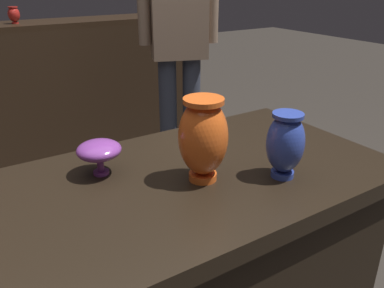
# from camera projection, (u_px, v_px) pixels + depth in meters

# --- Properties ---
(back_display_shelf) EXTENTS (2.60, 0.40, 0.99)m
(back_display_shelf) POSITION_uv_depth(u_px,v_px,m) (27.00, 93.00, 2.90)
(back_display_shelf) COLOR black
(back_display_shelf) RESTS_ON ground_plane
(vase_centerpiece) EXTENTS (0.13, 0.13, 0.23)m
(vase_centerpiece) POSITION_uv_depth(u_px,v_px,m) (203.00, 137.00, 1.01)
(vase_centerpiece) COLOR #E55B1E
(vase_centerpiece) RESTS_ON display_plinth
(vase_tall_behind) EXTENTS (0.12, 0.12, 0.10)m
(vase_tall_behind) POSITION_uv_depth(u_px,v_px,m) (99.00, 151.00, 1.06)
(vase_tall_behind) COLOR #7A388E
(vase_tall_behind) RESTS_ON display_plinth
(vase_right_accent) EXTENTS (0.10, 0.10, 0.18)m
(vase_right_accent) POSITION_uv_depth(u_px,v_px,m) (285.00, 143.00, 1.04)
(vase_right_accent) COLOR #2D429E
(vase_right_accent) RESTS_ON display_plinth
(shelf_vase_center) EXTENTS (0.08, 0.08, 0.11)m
(shelf_vase_center) POSITION_uv_depth(u_px,v_px,m) (14.00, 14.00, 2.65)
(shelf_vase_center) COLOR red
(shelf_vase_center) RESTS_ON back_display_shelf
(shelf_vase_far_right) EXTENTS (0.10, 0.10, 0.15)m
(shelf_vase_far_right) POSITION_uv_depth(u_px,v_px,m) (150.00, 5.00, 3.18)
(shelf_vase_far_right) COLOR #2D429E
(shelf_vase_far_right) RESTS_ON back_display_shelf
(visitor_near_right) EXTENTS (0.44, 0.28, 1.70)m
(visitor_near_right) POSITION_uv_depth(u_px,v_px,m) (179.00, 29.00, 2.30)
(visitor_near_right) COLOR #333847
(visitor_near_right) RESTS_ON ground_plane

